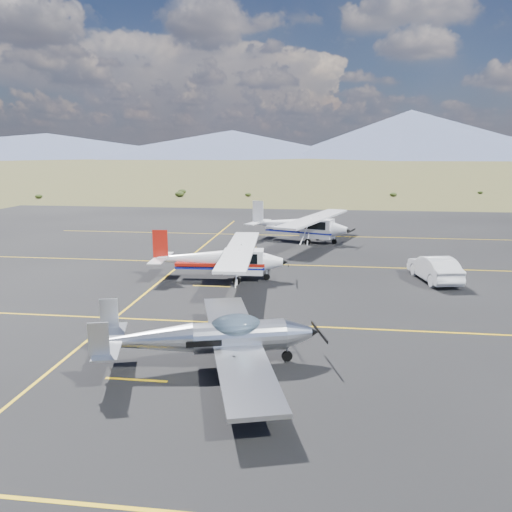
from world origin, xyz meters
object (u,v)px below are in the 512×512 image
(aircraft_plain, at_px, (300,225))
(sedan, at_px, (434,268))
(aircraft_low_wing, at_px, (214,338))
(aircraft_cessna, at_px, (220,258))

(aircraft_plain, xyz_separation_m, sedan, (7.76, -11.18, -0.62))
(aircraft_low_wing, bearing_deg, aircraft_cessna, 83.96)
(aircraft_low_wing, height_order, aircraft_plain, aircraft_plain)
(aircraft_low_wing, relative_size, aircraft_plain, 0.83)
(aircraft_low_wing, relative_size, sedan, 2.28)
(aircraft_cessna, bearing_deg, aircraft_low_wing, -83.72)
(aircraft_plain, bearing_deg, sedan, -36.29)
(sedan, bearing_deg, aircraft_cessna, -5.29)
(aircraft_cessna, distance_m, sedan, 11.69)
(aircraft_cessna, bearing_deg, aircraft_plain, 68.78)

